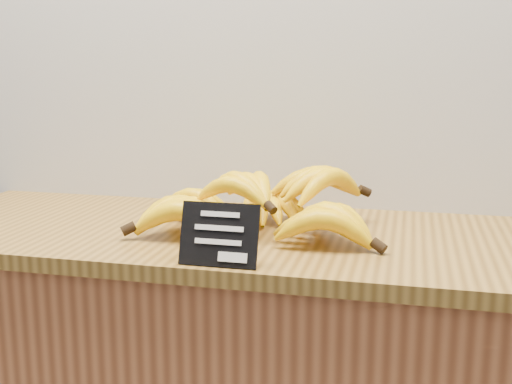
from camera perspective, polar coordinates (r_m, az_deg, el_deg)
name	(u,v)px	position (r m, az deg, el deg)	size (l,w,h in m)	color
counter_top	(262,238)	(1.31, 0.52, -4.09)	(1.51, 0.54, 0.03)	olive
chalkboard_sign	(219,235)	(1.08, -3.31, -3.82)	(0.14, 0.01, 0.11)	black
banana_pile	(255,206)	(1.29, -0.05, -1.28)	(0.51, 0.39, 0.12)	yellow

